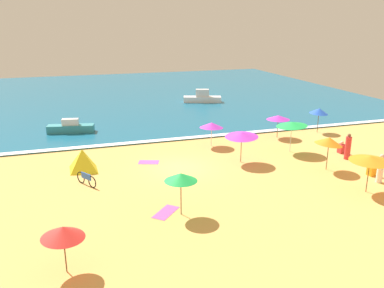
# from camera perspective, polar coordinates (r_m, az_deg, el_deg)

# --- Properties ---
(ground_plane) EXTENTS (60.00, 60.00, 0.00)m
(ground_plane) POSITION_cam_1_polar(r_m,az_deg,el_deg) (26.51, -1.72, -3.36)
(ground_plane) COLOR #E0A856
(ocean_water) EXTENTS (60.00, 44.00, 0.10)m
(ocean_water) POSITION_cam_1_polar(r_m,az_deg,el_deg) (53.14, -10.22, 6.79)
(ocean_water) COLOR #196084
(ocean_water) RESTS_ON ground_plane
(wave_breaker_foam) EXTENTS (57.00, 0.70, 0.01)m
(wave_breaker_foam) POSITION_cam_1_polar(r_m,az_deg,el_deg) (32.27, -4.84, 0.53)
(wave_breaker_foam) COLOR white
(wave_breaker_foam) RESTS_ON ocean_water
(beach_umbrella_0) EXTENTS (2.07, 2.06, 1.98)m
(beach_umbrella_0) POSITION_cam_1_polar(r_m,az_deg,el_deg) (16.05, -17.84, -11.81)
(beach_umbrella_0) COLOR #4C3823
(beach_umbrella_0) RESTS_ON ground_plane
(beach_umbrella_1) EXTENTS (3.17, 3.18, 2.19)m
(beach_umbrella_1) POSITION_cam_1_polar(r_m,az_deg,el_deg) (27.16, 7.05, 1.35)
(beach_umbrella_1) COLOR #4C3823
(beach_umbrella_1) RESTS_ON ground_plane
(beach_umbrella_2) EXTENTS (2.10, 2.10, 2.20)m
(beach_umbrella_2) POSITION_cam_1_polar(r_m,az_deg,el_deg) (19.55, -1.60, -4.71)
(beach_umbrella_2) COLOR #4C3823
(beach_umbrella_2) RESTS_ON ground_plane
(beach_umbrella_3) EXTENTS (2.50, 2.51, 2.16)m
(beach_umbrella_3) POSITION_cam_1_polar(r_m,az_deg,el_deg) (24.22, 23.95, -1.91)
(beach_umbrella_3) COLOR #4C3823
(beach_umbrella_3) RESTS_ON ground_plane
(beach_umbrella_4) EXTENTS (2.56, 2.56, 1.90)m
(beach_umbrella_4) POSITION_cam_1_polar(r_m,az_deg,el_deg) (30.66, 2.78, 2.70)
(beach_umbrella_4) COLOR silver
(beach_umbrella_4) RESTS_ON ground_plane
(beach_umbrella_5) EXTENTS (2.62, 2.62, 1.87)m
(beach_umbrella_5) POSITION_cam_1_polar(r_m,az_deg,el_deg) (33.74, 12.13, 3.70)
(beach_umbrella_5) COLOR #4C3823
(beach_umbrella_5) RESTS_ON ground_plane
(beach_umbrella_6) EXTENTS (2.26, 2.26, 2.16)m
(beach_umbrella_6) POSITION_cam_1_polar(r_m,az_deg,el_deg) (36.20, 17.56, 4.48)
(beach_umbrella_6) COLOR #4C3823
(beach_umbrella_6) RESTS_ON ground_plane
(beach_umbrella_7) EXTENTS (1.99, 1.95, 2.27)m
(beach_umbrella_7) POSITION_cam_1_polar(r_m,az_deg,el_deg) (27.02, 18.85, 0.41)
(beach_umbrella_7) COLOR #4C3823
(beach_umbrella_7) RESTS_ON ground_plane
(beach_umbrella_8) EXTENTS (2.63, 2.62, 2.35)m
(beach_umbrella_8) POSITION_cam_1_polar(r_m,az_deg,el_deg) (29.99, 13.97, 2.77)
(beach_umbrella_8) COLOR silver
(beach_umbrella_8) RESTS_ON ground_plane
(beach_tent) EXTENTS (2.42, 2.46, 1.43)m
(beach_tent) POSITION_cam_1_polar(r_m,az_deg,el_deg) (26.71, -15.22, -2.19)
(beach_tent) COLOR yellow
(beach_tent) RESTS_ON ground_plane
(parked_bicycle) EXTENTS (1.01, 1.58, 0.76)m
(parked_bicycle) POSITION_cam_1_polar(r_m,az_deg,el_deg) (24.42, -14.75, -4.81)
(parked_bicycle) COLOR black
(parked_bicycle) RESTS_ON ground_plane
(beachgoer_1) EXTENTS (0.45, 0.45, 0.91)m
(beachgoer_1) POSITION_cam_1_polar(r_m,az_deg,el_deg) (31.27, 20.43, -0.51)
(beachgoer_1) COLOR red
(beachgoer_1) RESTS_ON ground_plane
(beachgoer_2) EXTENTS (0.43, 0.43, 1.78)m
(beachgoer_2) POSITION_cam_1_polar(r_m,az_deg,el_deg) (26.34, 25.14, -3.24)
(beachgoer_2) COLOR white
(beachgoer_2) RESTS_ON ground_plane
(beachgoer_3) EXTENTS (0.53, 0.53, 1.84)m
(beachgoer_3) POSITION_cam_1_polar(r_m,az_deg,el_deg) (29.90, 21.23, -0.44)
(beachgoer_3) COLOR red
(beachgoer_3) RESTS_ON ground_plane
(beachgoer_4) EXTENTS (0.46, 0.46, 0.89)m
(beachgoer_4) POSITION_cam_1_polar(r_m,az_deg,el_deg) (27.44, 24.13, -3.35)
(beachgoer_4) COLOR orange
(beachgoer_4) RESTS_ON ground_plane
(beach_towel_0) EXTENTS (1.67, 1.72, 0.01)m
(beach_towel_0) POSITION_cam_1_polar(r_m,az_deg,el_deg) (20.58, -3.73, -9.64)
(beach_towel_0) COLOR #D84CA5
(beach_towel_0) RESTS_ON ground_plane
(beach_towel_1) EXTENTS (1.58, 1.25, 0.01)m
(beach_towel_1) POSITION_cam_1_polar(r_m,az_deg,el_deg) (27.64, -6.15, -2.58)
(beach_towel_1) COLOR #D84CA5
(beach_towel_1) RESTS_ON ground_plane
(small_boat_0) EXTENTS (4.53, 2.47, 1.51)m
(small_boat_0) POSITION_cam_1_polar(r_m,az_deg,el_deg) (47.61, 1.47, 6.55)
(small_boat_0) COLOR white
(small_boat_0) RESTS_ON ocean_water
(small_boat_1) EXTENTS (4.00, 1.74, 1.19)m
(small_boat_1) POSITION_cam_1_polar(r_m,az_deg,el_deg) (35.95, -16.81, 2.24)
(small_boat_1) COLOR teal
(small_boat_1) RESTS_ON ocean_water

